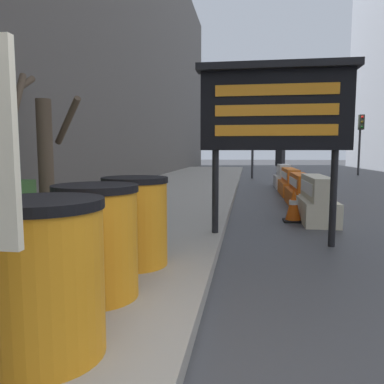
{
  "coord_description": "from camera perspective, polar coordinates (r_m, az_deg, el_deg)",
  "views": [
    {
      "loc": [
        0.36,
        -1.6,
        1.39
      ],
      "look_at": [
        -1.23,
        9.11,
        0.2
      ],
      "focal_mm": 35.0,
      "sensor_mm": 36.0,
      "label": 1
    }
  ],
  "objects": [
    {
      "name": "jersey_barrier_cream",
      "position": [
        7.8,
        18.4,
        -1.37
      ],
      "size": [
        0.63,
        1.71,
        0.9
      ],
      "color": "beige",
      "rests_on": "ground_plane"
    },
    {
      "name": "pedestrian_worker",
      "position": [
        15.49,
        13.29,
        4.61
      ],
      "size": [
        0.41,
        0.51,
        1.67
      ],
      "rotation": [
        0.0,
        0.0,
        1.18
      ],
      "color": "#514C42",
      "rests_on": "ground_plane"
    },
    {
      "name": "traffic_cone_far",
      "position": [
        16.32,
        13.9,
        2.46
      ],
      "size": [
        0.41,
        0.41,
        0.74
      ],
      "color": "black",
      "rests_on": "ground_plane"
    },
    {
      "name": "traffic_light_far_side",
      "position": [
        23.57,
        24.31,
        8.42
      ],
      "size": [
        0.28,
        0.45,
        3.43
      ],
      "color": "#2D2D30",
      "rests_on": "ground_plane"
    },
    {
      "name": "barrel_drum_foreground",
      "position": [
        2.45,
        -21.4,
        -12.1
      ],
      "size": [
        0.71,
        0.71,
        0.96
      ],
      "color": "orange",
      "rests_on": "sidewalk_left"
    },
    {
      "name": "message_board",
      "position": [
        5.62,
        12.54,
        12.13
      ],
      "size": [
        2.25,
        0.36,
        2.62
      ],
      "color": "black",
      "rests_on": "ground_plane"
    },
    {
      "name": "jersey_barrier_orange_far",
      "position": [
        9.97,
        16.21,
        0.06
      ],
      "size": [
        0.63,
        1.89,
        0.8
      ],
      "color": "orange",
      "rests_on": "ground_plane"
    },
    {
      "name": "traffic_cone_mid",
      "position": [
        8.36,
        15.69,
        -1.5
      ],
      "size": [
        0.34,
        0.34,
        0.6
      ],
      "color": "black",
      "rests_on": "ground_plane"
    },
    {
      "name": "traffic_light_near_curb",
      "position": [
        19.32,
        9.29,
        10.39
      ],
      "size": [
        0.28,
        0.45,
        3.87
      ],
      "color": "#2D2D30",
      "rests_on": "ground_plane"
    },
    {
      "name": "barrel_drum_back",
      "position": [
        4.11,
        -8.61,
        -4.39
      ],
      "size": [
        0.71,
        0.71,
        0.96
      ],
      "color": "orange",
      "rests_on": "sidewalk_left"
    },
    {
      "name": "bare_tree",
      "position": [
        7.52,
        -21.82,
        6.73
      ],
      "size": [
        1.3,
        1.35,
        2.72
      ],
      "color": "#4C3D2D",
      "rests_on": "sidewalk_left"
    },
    {
      "name": "barrel_drum_middle",
      "position": [
        3.28,
        -14.3,
        -7.25
      ],
      "size": [
        0.71,
        0.71,
        0.96
      ],
      "color": "orange",
      "rests_on": "sidewalk_left"
    },
    {
      "name": "jersey_barrier_white",
      "position": [
        14.71,
        13.72,
        2.18
      ],
      "size": [
        0.63,
        1.68,
        0.88
      ],
      "color": "silver",
      "rests_on": "ground_plane"
    },
    {
      "name": "traffic_cone_near",
      "position": [
        7.62,
        15.2,
        -1.96
      ],
      "size": [
        0.37,
        0.37,
        0.67
      ],
      "color": "black",
      "rests_on": "ground_plane"
    },
    {
      "name": "jersey_barrier_orange_near",
      "position": [
        12.39,
        14.7,
        1.32
      ],
      "size": [
        0.61,
        2.09,
        0.83
      ],
      "color": "orange",
      "rests_on": "ground_plane"
    }
  ]
}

